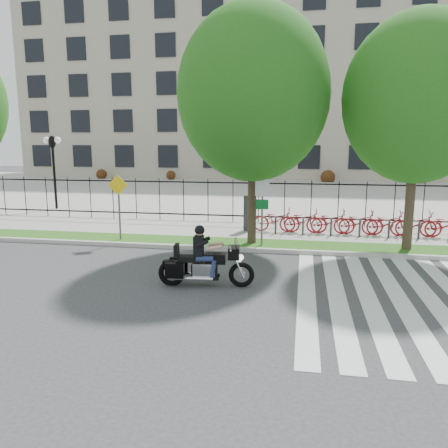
# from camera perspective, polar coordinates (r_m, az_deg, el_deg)

# --- Properties ---
(ground) EXTENTS (120.00, 120.00, 0.00)m
(ground) POSITION_cam_1_polar(r_m,az_deg,el_deg) (11.67, -0.25, -8.40)
(ground) COLOR #323234
(ground) RESTS_ON ground
(curb) EXTENTS (60.00, 0.20, 0.15)m
(curb) POSITION_cam_1_polar(r_m,az_deg,el_deg) (15.54, 2.53, -3.35)
(curb) COLOR #B6B4AC
(curb) RESTS_ON ground
(grass_verge) EXTENTS (60.00, 1.50, 0.15)m
(grass_verge) POSITION_cam_1_polar(r_m,az_deg,el_deg) (16.36, 2.94, -2.66)
(grass_verge) COLOR #285916
(grass_verge) RESTS_ON ground
(sidewalk) EXTENTS (60.00, 3.50, 0.15)m
(sidewalk) POSITION_cam_1_polar(r_m,az_deg,el_deg) (18.79, 3.93, -0.97)
(sidewalk) COLOR #ACA9A1
(sidewalk) RESTS_ON ground
(plaza) EXTENTS (80.00, 34.00, 0.10)m
(plaza) POSITION_cam_1_polar(r_m,az_deg,el_deg) (36.11, 7.08, 4.37)
(plaza) COLOR #ACA9A1
(plaza) RESTS_ON ground
(crosswalk_stripes) EXTENTS (5.70, 8.00, 0.01)m
(crosswalk_stripes) POSITION_cam_1_polar(r_m,az_deg,el_deg) (11.82, 23.71, -9.02)
(crosswalk_stripes) COLOR silver
(crosswalk_stripes) RESTS_ON ground
(iron_fence) EXTENTS (30.00, 0.06, 2.00)m
(iron_fence) POSITION_cam_1_polar(r_m,az_deg,el_deg) (20.33, 4.52, 2.95)
(iron_fence) COLOR black
(iron_fence) RESTS_ON sidewalk
(office_building) EXTENTS (60.00, 21.90, 20.15)m
(office_building) POSITION_cam_1_polar(r_m,az_deg,el_deg) (56.16, 8.56, 16.57)
(office_building) COLOR #B0A58E
(office_building) RESTS_ON ground
(lamp_post_left) EXTENTS (1.06, 0.70, 4.25)m
(lamp_post_left) POSITION_cam_1_polar(r_m,az_deg,el_deg) (26.83, -21.44, 8.46)
(lamp_post_left) COLOR black
(lamp_post_left) RESTS_ON ground
(street_tree_1) EXTENTS (5.36, 5.36, 8.45)m
(street_tree_1) POSITION_cam_1_polar(r_m,az_deg,el_deg) (16.02, 3.84, 16.61)
(street_tree_1) COLOR #3D2B21
(street_tree_1) RESTS_ON grass_verge
(street_tree_2) EXTENTS (4.90, 4.90, 7.92)m
(street_tree_2) POSITION_cam_1_polar(r_m,az_deg,el_deg) (16.29, 23.98, 14.74)
(street_tree_2) COLOR #3D2B21
(street_tree_2) RESTS_ON grass_verge
(bike_share_station) EXTENTS (8.95, 0.88, 1.50)m
(bike_share_station) POSITION_cam_1_polar(r_m,az_deg,el_deg) (18.45, 16.95, 0.25)
(bike_share_station) COLOR #2D2D33
(bike_share_station) RESTS_ON sidewalk
(sign_pole_regulatory) EXTENTS (0.50, 0.09, 2.50)m
(sign_pole_regulatory) POSITION_cam_1_polar(r_m,az_deg,el_deg) (15.64, 5.01, 2.91)
(sign_pole_regulatory) COLOR #59595B
(sign_pole_regulatory) RESTS_ON grass_verge
(sign_pole_warning) EXTENTS (0.78, 0.09, 2.49)m
(sign_pole_warning) POSITION_cam_1_polar(r_m,az_deg,el_deg) (17.03, -13.60, 3.27)
(sign_pole_warning) COLOR #59595B
(sign_pole_warning) RESTS_ON grass_verge
(motorcycle_rider) EXTENTS (2.59, 0.84, 2.00)m
(motorcycle_rider) POSITION_cam_1_polar(r_m,az_deg,el_deg) (11.68, -2.46, -4.98)
(motorcycle_rider) COLOR black
(motorcycle_rider) RESTS_ON ground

